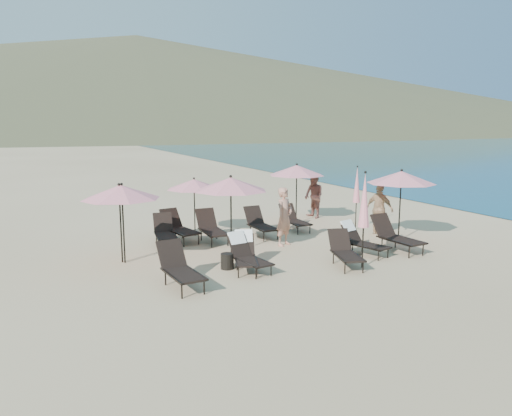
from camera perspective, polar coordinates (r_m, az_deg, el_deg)
name	(u,v)px	position (r m, az deg, el deg)	size (l,w,h in m)	color
ground	(334,262)	(14.58, 8.92, -6.16)	(800.00, 800.00, 0.00)	#D6BA8C
volcanic_headland	(156,85)	(324.81, -11.41, 13.63)	(690.00, 690.00, 55.00)	brown
lounger_0	(180,268)	(12.38, -8.72, -6.76)	(0.81, 1.82, 1.02)	black
lounger_1	(245,252)	(13.66, -1.25, -5.10)	(1.06, 1.66, 0.98)	black
lounger_2	(247,254)	(13.56, -1.03, -5.23)	(0.78, 1.62, 0.97)	black
lounger_3	(345,251)	(14.20, 10.13, -4.82)	(1.03, 1.71, 0.92)	black
lounger_4	(361,239)	(15.50, 11.96, -3.51)	(0.96, 1.65, 0.97)	black
lounger_5	(396,235)	(16.17, 15.67, -3.01)	(0.82, 1.88, 1.06)	black
lounger_6	(165,231)	(16.58, -10.37, -2.65)	(0.87, 1.74, 0.96)	black
lounger_7	(179,227)	(17.05, -8.82, -2.17)	(1.02, 1.87, 1.02)	black
lounger_8	(211,228)	(16.83, -5.12, -2.24)	(0.72, 1.79, 1.02)	black
lounger_9	(260,223)	(17.57, 0.50, -1.76)	(0.67, 1.70, 0.97)	black
lounger_10	(294,219)	(18.55, 4.37, -1.26)	(0.64, 1.60, 0.91)	black
umbrella_open_0	(122,192)	(14.46, -15.09, 1.75)	(2.14, 2.14, 2.31)	black
umbrella_open_1	(231,184)	(14.99, -2.90, 2.73)	(2.25, 2.25, 2.42)	black
umbrella_open_2	(401,177)	(17.28, 16.27, 3.38)	(2.27, 2.27, 2.45)	black
umbrella_open_3	(194,184)	(17.52, -7.09, 2.71)	(1.93, 1.93, 2.08)	black
umbrella_open_4	(297,170)	(19.68, 4.68, 4.32)	(2.21, 2.21, 2.38)	black
umbrella_open_5	(119,192)	(14.52, -15.37, 1.73)	(2.13, 2.13, 2.29)	black
umbrella_closed_0	(364,201)	(13.81, 12.28, 0.79)	(0.31, 0.31, 2.69)	black
umbrella_closed_1	(357,185)	(18.81, 11.45, 2.56)	(0.28, 0.28, 2.40)	black
side_table_0	(227,261)	(13.76, -3.31, -6.09)	(0.36, 0.36, 0.43)	black
side_table_1	(346,246)	(15.48, 10.20, -4.34)	(0.36, 0.36, 0.48)	black
beachgoer_a	(284,217)	(16.18, 3.27, -0.98)	(0.70, 0.46, 1.91)	tan
beachgoer_b	(314,196)	(20.98, 6.62, 1.38)	(0.90, 0.70, 1.85)	#95584C
beachgoer_c	(380,209)	(18.26, 13.95, -0.13)	(1.08, 0.45, 1.84)	tan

